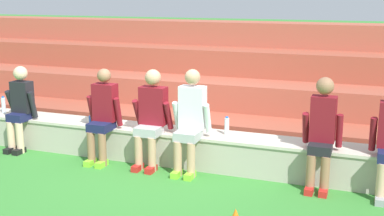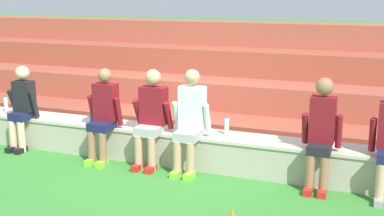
{
  "view_description": "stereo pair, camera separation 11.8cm",
  "coord_description": "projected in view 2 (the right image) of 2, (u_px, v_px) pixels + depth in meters",
  "views": [
    {
      "loc": [
        2.87,
        -6.06,
        2.39
      ],
      "look_at": [
        0.49,
        0.25,
        0.83
      ],
      "focal_mm": 46.71,
      "sensor_mm": 36.0,
      "label": 1
    },
    {
      "loc": [
        2.98,
        -6.02,
        2.39
      ],
      "look_at": [
        0.49,
        0.25,
        0.83
      ],
      "focal_mm": 46.71,
      "sensor_mm": 36.0,
      "label": 2
    }
  ],
  "objects": [
    {
      "name": "water_bottle_near_left",
      "position": [
        6.0,
        104.0,
        8.13
      ],
      "size": [
        0.07,
        0.07,
        0.28
      ],
      "color": "silver",
      "rests_on": "stone_seating_wall"
    },
    {
      "name": "person_center",
      "position": [
        151.0,
        115.0,
        6.92
      ],
      "size": [
        0.55,
        0.55,
        1.36
      ],
      "color": "tan",
      "rests_on": "ground"
    },
    {
      "name": "stone_seating_wall",
      "position": [
        161.0,
        143.0,
        7.23
      ],
      "size": [
        9.01,
        0.54,
        0.48
      ],
      "color": "#B7AF9E",
      "rests_on": "ground"
    },
    {
      "name": "person_left_of_center",
      "position": [
        103.0,
        114.0,
        7.14
      ],
      "size": [
        0.51,
        0.53,
        1.34
      ],
      "color": "#996B4C",
      "rests_on": "ground"
    },
    {
      "name": "person_far_right",
      "position": [
        321.0,
        131.0,
        6.08
      ],
      "size": [
        0.49,
        0.52,
        1.39
      ],
      "color": "#996B4C",
      "rests_on": "ground"
    },
    {
      "name": "person_right_of_center",
      "position": [
        190.0,
        119.0,
        6.68
      ],
      "size": [
        0.52,
        0.57,
        1.4
      ],
      "color": "tan",
      "rests_on": "ground"
    },
    {
      "name": "person_far_left",
      "position": [
        22.0,
        106.0,
        7.68
      ],
      "size": [
        0.48,
        0.48,
        1.3
      ],
      "color": "beige",
      "rests_on": "ground"
    },
    {
      "name": "brick_bleachers",
      "position": [
        218.0,
        85.0,
        9.46
      ],
      "size": [
        12.55,
        3.18,
        1.83
      ],
      "color": "#A14A35",
      "rests_on": "ground"
    },
    {
      "name": "ground_plane",
      "position": [
        153.0,
        166.0,
        7.06
      ],
      "size": [
        80.0,
        80.0,
        0.0
      ],
      "primitive_type": "plane",
      "color": "#388433"
    },
    {
      "name": "plastic_cup_right_end",
      "position": [
        92.0,
        119.0,
        7.52
      ],
      "size": [
        0.08,
        0.08,
        0.11
      ],
      "primitive_type": "cylinder",
      "color": "blue",
      "rests_on": "stone_seating_wall"
    },
    {
      "name": "water_bottle_mid_left",
      "position": [
        227.0,
        126.0,
        6.84
      ],
      "size": [
        0.06,
        0.06,
        0.26
      ],
      "color": "silver",
      "rests_on": "stone_seating_wall"
    }
  ]
}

